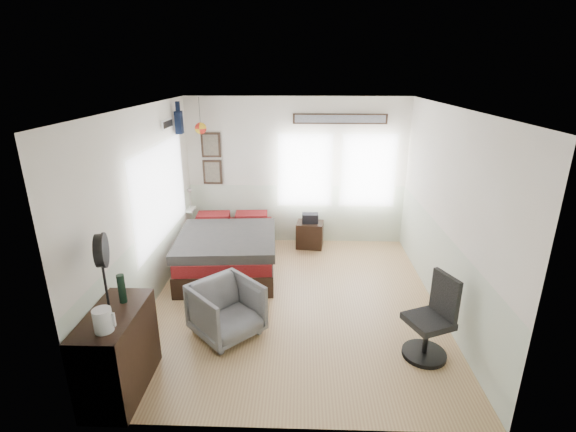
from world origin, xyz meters
The scene contains 12 objects.
ground_plane centered at (0.00, 0.00, -0.01)m, with size 4.00×4.50×0.01m, color #AB7D52.
room_shell centered at (-0.08, 0.19, 1.61)m, with size 4.02×4.52×2.71m.
wall_decor centered at (-1.10, 1.96, 2.10)m, with size 3.55×1.32×1.44m.
bed centered at (-1.10, 1.03, 0.33)m, with size 1.63×2.19×0.67m.
dresser centered at (-1.74, -1.79, 0.45)m, with size 0.48×1.00×0.90m, color black.
armchair centered at (-0.82, -0.81, 0.35)m, with size 0.74×0.76×0.69m, color slate.
nightstand centered at (0.25, 1.96, 0.24)m, with size 0.48×0.38×0.48m, color black.
task_chair centered at (1.58, -1.14, 0.41)m, with size 0.58×0.58×1.01m.
kettle centered at (-1.68, -2.07, 1.01)m, with size 0.20×0.17×0.22m.
bottle centered at (-1.71, -1.57, 1.05)m, with size 0.08×0.08×0.30m, color black.
stand_fan centered at (-1.77, -1.75, 1.53)m, with size 0.17×0.33×0.81m.
black_bag centered at (0.25, 1.96, 0.56)m, with size 0.29×0.19×0.17m, color black.
Camera 1 is at (0.09, -5.23, 3.14)m, focal length 26.00 mm.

